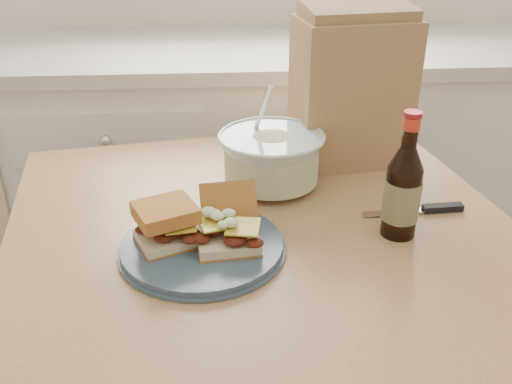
{
  "coord_description": "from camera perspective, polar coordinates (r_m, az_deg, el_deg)",
  "views": [
    {
      "loc": [
        -0.18,
        -0.12,
        1.36
      ],
      "look_at": [
        -0.12,
        0.8,
        0.88
      ],
      "focal_mm": 40.0,
      "sensor_mm": 36.0,
      "label": 1
    }
  ],
  "objects": [
    {
      "name": "knife",
      "position": [
        1.19,
        17.03,
        -1.63
      ],
      "size": [
        0.2,
        0.03,
        0.01
      ],
      "rotation": [
        0.0,
        0.0,
        0.06
      ],
      "color": "silver",
      "rests_on": "dining_table"
    },
    {
      "name": "coleslaw_bowl",
      "position": [
        1.22,
        1.53,
        3.17
      ],
      "size": [
        0.23,
        0.23,
        0.23
      ],
      "color": "silver",
      "rests_on": "dining_table"
    },
    {
      "name": "sandwich_right",
      "position": [
        1.0,
        -2.82,
        -3.2
      ],
      "size": [
        0.12,
        0.16,
        0.09
      ],
      "rotation": [
        0.0,
        0.0,
        0.11
      ],
      "color": "beige",
      "rests_on": "plate"
    },
    {
      "name": "cabinet_run",
      "position": [
        2.03,
        1.57,
        1.64
      ],
      "size": [
        2.5,
        0.64,
        0.94
      ],
      "color": "white",
      "rests_on": "ground"
    },
    {
      "name": "sandwich_left",
      "position": [
        1.0,
        -8.96,
        -3.16
      ],
      "size": [
        0.13,
        0.12,
        0.07
      ],
      "rotation": [
        0.0,
        0.0,
        0.41
      ],
      "color": "beige",
      "rests_on": "plate"
    },
    {
      "name": "paper_bag",
      "position": [
        1.33,
        9.5,
        9.79
      ],
      "size": [
        0.27,
        0.2,
        0.33
      ],
      "primitive_type": "cube",
      "rotation": [
        0.0,
        0.0,
        0.15
      ],
      "color": "#AC7E53",
      "rests_on": "dining_table"
    },
    {
      "name": "dining_table",
      "position": [
        1.15,
        0.86,
        -8.62
      ],
      "size": [
        1.1,
        1.1,
        0.8
      ],
      "rotation": [
        0.0,
        0.0,
        0.16
      ],
      "color": "tan",
      "rests_on": "ground"
    },
    {
      "name": "beer_bottle",
      "position": [
        1.06,
        14.46,
        0.14
      ],
      "size": [
        0.07,
        0.07,
        0.24
      ],
      "rotation": [
        0.0,
        0.0,
        0.1
      ],
      "color": "black",
      "rests_on": "dining_table"
    },
    {
      "name": "plate",
      "position": [
        1.02,
        -5.39,
        -5.47
      ],
      "size": [
        0.29,
        0.29,
        0.02
      ],
      "primitive_type": "cylinder",
      "color": "#3B5060",
      "rests_on": "dining_table"
    }
  ]
}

